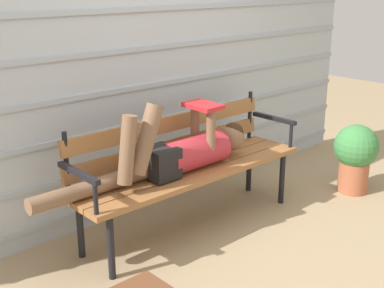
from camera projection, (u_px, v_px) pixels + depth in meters
The scene contains 5 objects.
ground_plane at pixel (209, 235), 3.63m from camera, with size 12.00×12.00×0.00m, color tan.
house_siding at pixel (143, 67), 3.79m from camera, with size 4.83×0.08×2.21m.
park_bench at pixel (186, 161), 3.65m from camera, with size 1.84×0.46×0.84m.
reclining_person at pixel (179, 152), 3.50m from camera, with size 1.68×0.26×0.55m.
potted_plant at pixel (355, 154), 4.28m from camera, with size 0.36×0.36×0.58m.
Camera 1 is at (-2.29, -2.32, 1.73)m, focal length 48.31 mm.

